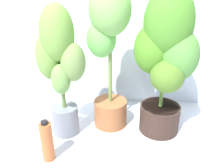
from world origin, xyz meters
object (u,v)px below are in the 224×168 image
potted_plant_back_left (60,63)px  potted_plant_back_right (166,56)px  potted_plant_back_center (108,47)px  nutrient_bottle (47,141)px

potted_plant_back_left → potted_plant_back_right: bearing=5.4°
potted_plant_back_center → nutrient_bottle: potted_plant_back_center is taller
potted_plant_back_right → nutrient_bottle: 0.89m
potted_plant_back_left → potted_plant_back_right: size_ratio=0.90×
potted_plant_back_center → nutrient_bottle: size_ratio=3.69×
potted_plant_back_left → potted_plant_back_center: bearing=23.7°
potted_plant_back_left → potted_plant_back_center: size_ratio=0.88×
potted_plant_back_left → potted_plant_back_center: potted_plant_back_center is taller
potted_plant_back_left → potted_plant_back_center: 0.33m
potted_plant_back_right → nutrient_bottle: potted_plant_back_right is taller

